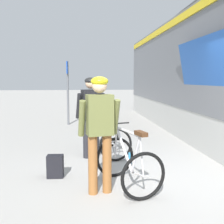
{
  "coord_description": "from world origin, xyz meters",
  "views": [
    {
      "loc": [
        -1.27,
        -4.2,
        1.72
      ],
      "look_at": [
        -0.69,
        1.25,
        1.05
      ],
      "focal_mm": 42.98,
      "sensor_mm": 36.0,
      "label": 1
    }
  ],
  "objects_px": {
    "platform_sign_post": "(68,82)",
    "backpack_on_platform": "(55,166)",
    "cyclist_near_in_olive": "(100,125)",
    "bicycle_near_silver": "(128,163)",
    "water_bottle_near_the_bikes": "(130,158)",
    "bicycle_far_white": "(110,138)",
    "cyclist_far_in_dark": "(91,110)"
  },
  "relations": [
    {
      "from": "platform_sign_post",
      "to": "backpack_on_platform",
      "type": "bearing_deg",
      "value": -89.21
    },
    {
      "from": "bicycle_far_white",
      "to": "platform_sign_post",
      "type": "relative_size",
      "value": 0.49
    },
    {
      "from": "bicycle_near_silver",
      "to": "bicycle_far_white",
      "type": "relative_size",
      "value": 1.05
    },
    {
      "from": "cyclist_near_in_olive",
      "to": "bicycle_near_silver",
      "type": "relative_size",
      "value": 1.44
    },
    {
      "from": "backpack_on_platform",
      "to": "platform_sign_post",
      "type": "bearing_deg",
      "value": 94.43
    },
    {
      "from": "bicycle_far_white",
      "to": "backpack_on_platform",
      "type": "relative_size",
      "value": 2.92
    },
    {
      "from": "cyclist_near_in_olive",
      "to": "water_bottle_near_the_bikes",
      "type": "relative_size",
      "value": 8.11
    },
    {
      "from": "water_bottle_near_the_bikes",
      "to": "cyclist_near_in_olive",
      "type": "bearing_deg",
      "value": -117.01
    },
    {
      "from": "bicycle_far_white",
      "to": "bicycle_near_silver",
      "type": "bearing_deg",
      "value": -86.86
    },
    {
      "from": "bicycle_near_silver",
      "to": "water_bottle_near_the_bikes",
      "type": "xyz_separation_m",
      "value": [
        0.25,
        1.23,
        -0.29
      ]
    },
    {
      "from": "cyclist_near_in_olive",
      "to": "bicycle_near_silver",
      "type": "bearing_deg",
      "value": 19.01
    },
    {
      "from": "cyclist_far_in_dark",
      "to": "bicycle_far_white",
      "type": "relative_size",
      "value": 1.51
    },
    {
      "from": "cyclist_near_in_olive",
      "to": "bicycle_far_white",
      "type": "distance_m",
      "value": 2.17
    },
    {
      "from": "cyclist_near_in_olive",
      "to": "platform_sign_post",
      "type": "xyz_separation_m",
      "value": [
        -0.82,
        6.34,
        0.57
      ]
    },
    {
      "from": "backpack_on_platform",
      "to": "bicycle_far_white",
      "type": "bearing_deg",
      "value": 53.86
    },
    {
      "from": "bicycle_far_white",
      "to": "platform_sign_post",
      "type": "distance_m",
      "value": 4.61
    },
    {
      "from": "bicycle_near_silver",
      "to": "bicycle_far_white",
      "type": "bearing_deg",
      "value": 93.14
    },
    {
      "from": "cyclist_far_in_dark",
      "to": "platform_sign_post",
      "type": "distance_m",
      "value": 4.53
    },
    {
      "from": "bicycle_near_silver",
      "to": "water_bottle_near_the_bikes",
      "type": "distance_m",
      "value": 1.29
    },
    {
      "from": "bicycle_far_white",
      "to": "platform_sign_post",
      "type": "xyz_separation_m",
      "value": [
        -1.17,
        4.29,
        1.22
      ]
    },
    {
      "from": "bicycle_near_silver",
      "to": "backpack_on_platform",
      "type": "relative_size",
      "value": 3.07
    },
    {
      "from": "bicycle_near_silver",
      "to": "cyclist_far_in_dark",
      "type": "bearing_deg",
      "value": 107.09
    },
    {
      "from": "cyclist_near_in_olive",
      "to": "water_bottle_near_the_bikes",
      "type": "bearing_deg",
      "value": 62.99
    },
    {
      "from": "cyclist_far_in_dark",
      "to": "bicycle_far_white",
      "type": "bearing_deg",
      "value": 18.67
    },
    {
      "from": "backpack_on_platform",
      "to": "cyclist_near_in_olive",
      "type": "bearing_deg",
      "value": -40.74
    },
    {
      "from": "cyclist_near_in_olive",
      "to": "backpack_on_platform",
      "type": "relative_size",
      "value": 4.4
    },
    {
      "from": "cyclist_far_in_dark",
      "to": "bicycle_far_white",
      "type": "distance_m",
      "value": 0.8
    },
    {
      "from": "backpack_on_platform",
      "to": "platform_sign_post",
      "type": "xyz_separation_m",
      "value": [
        -0.08,
        5.61,
        1.42
      ]
    },
    {
      "from": "bicycle_far_white",
      "to": "backpack_on_platform",
      "type": "distance_m",
      "value": 1.72
    },
    {
      "from": "backpack_on_platform",
      "to": "water_bottle_near_the_bikes",
      "type": "height_order",
      "value": "backpack_on_platform"
    },
    {
      "from": "cyclist_near_in_olive",
      "to": "cyclist_far_in_dark",
      "type": "relative_size",
      "value": 1.0
    },
    {
      "from": "cyclist_near_in_olive",
      "to": "backpack_on_platform",
      "type": "distance_m",
      "value": 1.35
    }
  ]
}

